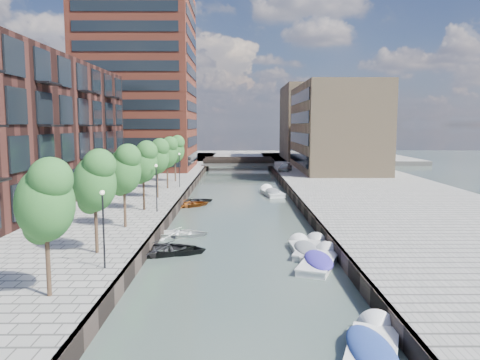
{
  "coord_description": "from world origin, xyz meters",
  "views": [
    {
      "loc": [
        -0.23,
        -15.85,
        8.46
      ],
      "look_at": [
        0.0,
        26.19,
        3.5
      ],
      "focal_mm": 35.0,
      "sensor_mm": 36.0,
      "label": 1
    }
  ],
  "objects_px": {
    "sloop_0": "(171,253)",
    "motorboat_4": "(271,193)",
    "tree_2": "(124,169)",
    "sloop_2": "(188,206)",
    "tree_1": "(94,180)",
    "tree_6": "(175,149)",
    "tree_3": "(143,161)",
    "sloop_4": "(195,203)",
    "tree_4": "(157,156)",
    "tree_5": "(167,152)",
    "bridge": "(239,163)",
    "motorboat_1": "(304,249)",
    "tree_0": "(45,199)",
    "car": "(285,167)",
    "sloop_1": "(159,254)",
    "motorboat_2": "(312,250)",
    "motorboat_3": "(320,262)",
    "sloop_3": "(180,236)",
    "motorboat_0": "(373,351)"
  },
  "relations": [
    {
      "from": "tree_0",
      "to": "motorboat_1",
      "type": "bearing_deg",
      "value": 39.77
    },
    {
      "from": "tree_0",
      "to": "tree_5",
      "type": "height_order",
      "value": "same"
    },
    {
      "from": "tree_5",
      "to": "motorboat_2",
      "type": "relative_size",
      "value": 1.17
    },
    {
      "from": "tree_4",
      "to": "tree_6",
      "type": "relative_size",
      "value": 1.0
    },
    {
      "from": "motorboat_3",
      "to": "car",
      "type": "distance_m",
      "value": 47.74
    },
    {
      "from": "tree_4",
      "to": "bridge",
      "type": "bearing_deg",
      "value": 78.0
    },
    {
      "from": "tree_4",
      "to": "tree_5",
      "type": "distance_m",
      "value": 7.0
    },
    {
      "from": "motorboat_1",
      "to": "bridge",
      "type": "bearing_deg",
      "value": 94.22
    },
    {
      "from": "sloop_0",
      "to": "tree_0",
      "type": "bearing_deg",
      "value": 168.63
    },
    {
      "from": "tree_5",
      "to": "motorboat_2",
      "type": "bearing_deg",
      "value": -61.17
    },
    {
      "from": "tree_6",
      "to": "motorboat_2",
      "type": "distance_m",
      "value": 34.27
    },
    {
      "from": "motorboat_0",
      "to": "motorboat_2",
      "type": "xyz_separation_m",
      "value": [
        0.05,
        14.39,
        -0.11
      ]
    },
    {
      "from": "sloop_0",
      "to": "sloop_4",
      "type": "height_order",
      "value": "sloop_0"
    },
    {
      "from": "sloop_0",
      "to": "motorboat_1",
      "type": "bearing_deg",
      "value": -80.37
    },
    {
      "from": "tree_3",
      "to": "motorboat_2",
      "type": "relative_size",
      "value": 1.17
    },
    {
      "from": "bridge",
      "to": "tree_1",
      "type": "distance_m",
      "value": 61.71
    },
    {
      "from": "tree_4",
      "to": "motorboat_3",
      "type": "bearing_deg",
      "value": -56.74
    },
    {
      "from": "tree_0",
      "to": "sloop_0",
      "type": "relative_size",
      "value": 1.25
    },
    {
      "from": "motorboat_4",
      "to": "motorboat_2",
      "type": "bearing_deg",
      "value": -88.04
    },
    {
      "from": "bridge",
      "to": "sloop_0",
      "type": "relative_size",
      "value": 2.73
    },
    {
      "from": "tree_3",
      "to": "motorboat_4",
      "type": "height_order",
      "value": "tree_3"
    },
    {
      "from": "tree_1",
      "to": "tree_6",
      "type": "bearing_deg",
      "value": 90.0
    },
    {
      "from": "sloop_2",
      "to": "motorboat_1",
      "type": "bearing_deg",
      "value": -172.53
    },
    {
      "from": "tree_2",
      "to": "sloop_2",
      "type": "height_order",
      "value": "tree_2"
    },
    {
      "from": "sloop_4",
      "to": "motorboat_4",
      "type": "distance_m",
      "value": 10.72
    },
    {
      "from": "sloop_3",
      "to": "tree_3",
      "type": "bearing_deg",
      "value": 33.56
    },
    {
      "from": "sloop_3",
      "to": "tree_1",
      "type": "bearing_deg",
      "value": 154.44
    },
    {
      "from": "sloop_0",
      "to": "motorboat_4",
      "type": "xyz_separation_m",
      "value": [
        8.55,
        26.12,
        0.22
      ]
    },
    {
      "from": "tree_2",
      "to": "motorboat_4",
      "type": "relative_size",
      "value": 1.04
    },
    {
      "from": "motorboat_1",
      "to": "sloop_2",
      "type": "bearing_deg",
      "value": 118.57
    },
    {
      "from": "tree_0",
      "to": "sloop_4",
      "type": "distance_m",
      "value": 31.2
    },
    {
      "from": "tree_2",
      "to": "sloop_4",
      "type": "relative_size",
      "value": 1.39
    },
    {
      "from": "tree_0",
      "to": "motorboat_4",
      "type": "xyz_separation_m",
      "value": [
        12.41,
        36.6,
        -5.09
      ]
    },
    {
      "from": "tree_3",
      "to": "sloop_1",
      "type": "bearing_deg",
      "value": -74.13
    },
    {
      "from": "tree_2",
      "to": "motorboat_1",
      "type": "bearing_deg",
      "value": -14.97
    },
    {
      "from": "tree_2",
      "to": "sloop_4",
      "type": "distance_m",
      "value": 17.73
    },
    {
      "from": "tree_0",
      "to": "motorboat_1",
      "type": "distance_m",
      "value": 17.34
    },
    {
      "from": "sloop_0",
      "to": "tree_2",
      "type": "bearing_deg",
      "value": 56.47
    },
    {
      "from": "tree_5",
      "to": "sloop_0",
      "type": "relative_size",
      "value": 1.25
    },
    {
      "from": "tree_0",
      "to": "motorboat_2",
      "type": "relative_size",
      "value": 1.17
    },
    {
      "from": "sloop_0",
      "to": "car",
      "type": "xyz_separation_m",
      "value": [
        12.14,
        44.9,
        1.7
      ]
    },
    {
      "from": "bridge",
      "to": "car",
      "type": "xyz_separation_m",
      "value": [
        7.5,
        -12.62,
        0.31
      ]
    },
    {
      "from": "bridge",
      "to": "tree_0",
      "type": "relative_size",
      "value": 2.18
    },
    {
      "from": "sloop_0",
      "to": "sloop_2",
      "type": "xyz_separation_m",
      "value": [
        -0.76,
        17.81,
        0.0
      ]
    },
    {
      "from": "tree_1",
      "to": "sloop_1",
      "type": "bearing_deg",
      "value": 44.95
    },
    {
      "from": "bridge",
      "to": "tree_4",
      "type": "relative_size",
      "value": 2.18
    },
    {
      "from": "tree_3",
      "to": "sloop_1",
      "type": "height_order",
      "value": "tree_3"
    },
    {
      "from": "tree_5",
      "to": "tree_1",
      "type": "bearing_deg",
      "value": -90.0
    },
    {
      "from": "tree_1",
      "to": "motorboat_4",
      "type": "xyz_separation_m",
      "value": [
        12.41,
        29.6,
        -5.09
      ]
    },
    {
      "from": "tree_3",
      "to": "tree_1",
      "type": "bearing_deg",
      "value": -90.0
    }
  ]
}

